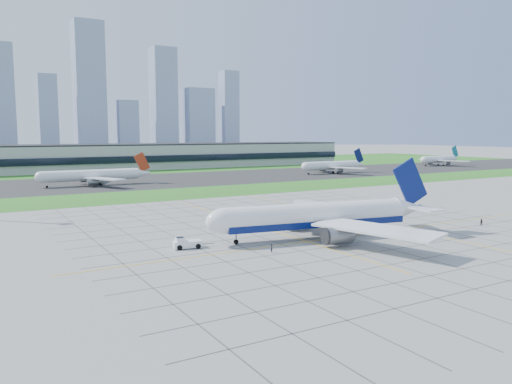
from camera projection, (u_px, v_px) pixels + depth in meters
ground at (338, 235)px, 110.42m from camera, size 1400.00×1400.00×0.00m
grass_median at (183, 193)px, 187.48m from camera, size 700.00×35.00×0.04m
asphalt_taxiway at (139, 181)px, 234.57m from camera, size 700.00×75.00×0.04m
grass_far at (88, 168)px, 328.76m from camera, size 700.00×145.00×0.04m
apron_markings at (310, 227)px, 120.13m from camera, size 120.00×130.00×0.03m
terminal at (159, 156)px, 326.45m from camera, size 260.00×43.00×15.80m
city_skyline at (25, 100)px, 544.37m from camera, size 523.00×32.40×160.00m
airliner at (318, 216)px, 107.32m from camera, size 53.36×53.62×16.90m
pushback_tug at (186, 243)px, 97.72m from camera, size 8.20×3.61×2.25m
crew_near at (272, 248)px, 94.18m from camera, size 0.52×0.67×1.64m
crew_far at (482, 223)px, 120.93m from camera, size 1.07×1.10×1.79m
distant_jet_1 at (93, 175)px, 215.33m from camera, size 46.55×42.66×14.08m
distant_jet_2 at (332, 165)px, 280.58m from camera, size 41.74×42.66×14.08m
distant_jet_3 at (439, 159)px, 347.85m from camera, size 35.37×42.66×14.08m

